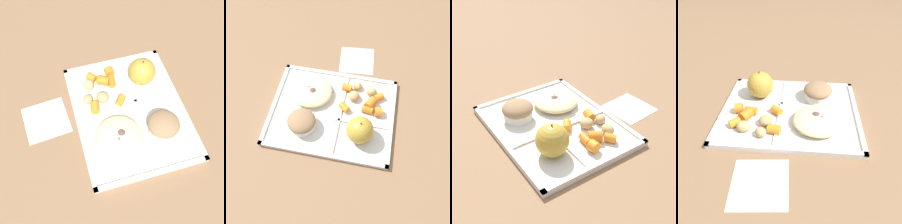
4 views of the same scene
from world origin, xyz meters
The scene contains 19 objects.
ground centered at (0.00, 0.00, 0.00)m, with size 6.00×6.00×0.00m, color #846042.
lunch_tray centered at (0.00, 0.00, 0.01)m, with size 0.37×0.29×0.02m.
green_apple centered at (-0.09, 0.06, 0.05)m, with size 0.08×0.08×0.08m.
bran_muffin centered at (0.08, 0.06, 0.03)m, with size 0.08×0.08×0.05m.
carrot_slice_back centered at (-0.03, -0.09, 0.02)m, with size 0.02×0.02×0.03m, color orange.
carrot_slice_small centered at (-0.11, -0.04, 0.02)m, with size 0.03×0.03×0.03m, color orange.
carrot_slice_near_corner centered at (-0.14, -0.02, 0.02)m, with size 0.03×0.03×0.02m, color orange.
carrot_slice_large centered at (-0.13, -0.07, 0.02)m, with size 0.02×0.02×0.03m, color orange.
carrot_slice_edge centered at (-0.03, -0.02, 0.02)m, with size 0.02×0.02×0.03m, color orange.
carrot_slice_diagonal centered at (-0.10, -0.02, 0.02)m, with size 0.02×0.02×0.03m, color orange.
potato_chunk_golden centered at (-0.11, -0.09, 0.02)m, with size 0.03×0.03×0.03m, color tan.
potato_chunk_small centered at (-0.06, -0.10, 0.02)m, with size 0.03×0.03×0.02m, color tan.
potato_chunk_corner centered at (-0.06, -0.06, 0.02)m, with size 0.04×0.03×0.03m, color tan.
egg_noodle_pile centered at (0.08, -0.05, 0.03)m, with size 0.13×0.12×0.03m, color beige.
meatball_side centered at (0.08, -0.06, 0.03)m, with size 0.03×0.03×0.03m, color #755B4C.
meatball_front centered at (0.07, -0.04, 0.03)m, with size 0.03×0.03×0.03m, color brown.
meatball_center centered at (0.07, -0.05, 0.03)m, with size 0.03×0.03×0.03m, color brown.
plastic_fork centered at (0.09, -0.05, 0.01)m, with size 0.16×0.05×0.00m.
paper_napkin centered at (-0.04, -0.22, 0.00)m, with size 0.12×0.12×0.00m, color white.
Camera 2 is at (-0.09, 0.36, 0.67)m, focal length 39.94 mm.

